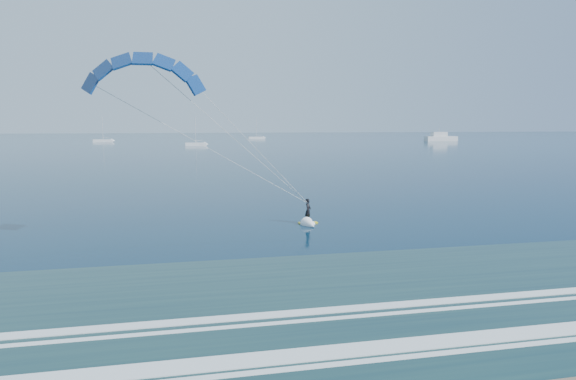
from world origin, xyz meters
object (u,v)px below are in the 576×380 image
(kitesurfer_rig, at_px, (235,140))
(sailboat_2, at_px, (103,141))
(motor_yacht, at_px, (440,138))
(sailboat_4, at_px, (256,138))
(sailboat_3, at_px, (196,144))

(kitesurfer_rig, relative_size, sailboat_2, 1.61)
(kitesurfer_rig, bearing_deg, motor_yacht, 57.49)
(sailboat_4, bearing_deg, motor_yacht, -33.20)
(sailboat_2, xyz_separation_m, sailboat_3, (38.55, -47.24, -0.00))
(kitesurfer_rig, xyz_separation_m, sailboat_4, (38.27, 236.40, -6.34))
(motor_yacht, bearing_deg, kitesurfer_rig, -122.51)
(motor_yacht, height_order, sailboat_4, sailboat_4)
(sailboat_2, bearing_deg, sailboat_4, 24.28)
(motor_yacht, bearing_deg, sailboat_3, -165.97)
(kitesurfer_rig, height_order, sailboat_2, kitesurfer_rig)
(sailboat_2, relative_size, sailboat_3, 1.05)
(kitesurfer_rig, relative_size, sailboat_4, 1.56)
(motor_yacht, bearing_deg, sailboat_4, 146.80)
(sailboat_2, bearing_deg, sailboat_3, -50.78)
(sailboat_3, distance_m, sailboat_4, 87.82)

